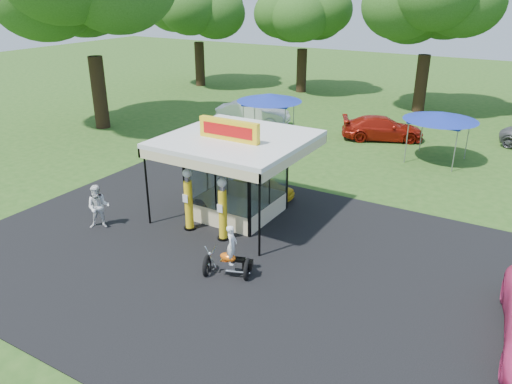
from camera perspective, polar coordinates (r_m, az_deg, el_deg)
ground at (r=16.36m, az=-5.73°, el=-10.56°), size 120.00×120.00×0.00m
asphalt_apron at (r=17.74m, az=-1.90°, el=-7.50°), size 20.00×14.00×0.04m
gas_station_kiosk at (r=20.24m, az=-2.19°, el=1.98°), size 5.40×5.40×4.18m
gas_pump_left at (r=19.35m, az=-7.72°, el=-1.05°), size 0.47×0.47×2.53m
gas_pump_right at (r=18.45m, az=-3.82°, el=-2.18°), size 0.46×0.46×2.49m
motorcycle at (r=16.38m, az=-2.98°, el=-7.34°), size 1.70×1.24×1.93m
spare_tires at (r=20.50m, az=-6.70°, el=-2.04°), size 1.04×0.96×0.85m
kiosk_car at (r=22.47m, az=0.90°, el=0.59°), size 2.82×1.13×0.96m
spectator_west at (r=20.40m, az=-17.56°, el=-1.64°), size 1.11×1.07×1.79m
bg_car_a at (r=34.28m, az=-0.35°, el=9.01°), size 5.19×2.91×1.62m
bg_car_b at (r=31.90m, az=14.24°, el=7.08°), size 5.29×3.85×1.42m
tent_west at (r=30.87m, az=1.54°, el=10.71°), size 3.99×3.99×2.79m
tent_east at (r=28.35m, az=20.37°, el=8.10°), size 3.89×3.89×2.72m
oak_far_a at (r=47.93m, az=-6.72°, el=20.35°), size 9.37×9.37×11.11m
oak_far_b at (r=44.83m, az=5.45°, el=19.58°), size 8.60×8.60×10.26m
oak_far_c at (r=39.21m, az=19.37°, el=19.43°), size 10.01×10.01×11.80m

